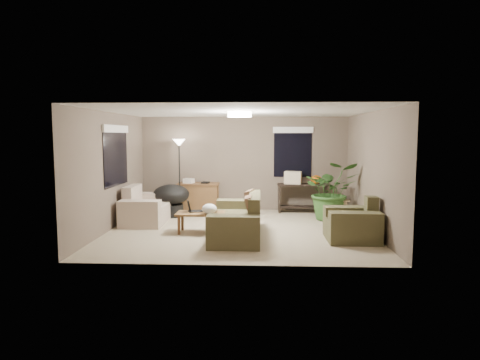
{
  "coord_description": "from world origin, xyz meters",
  "views": [
    {
      "loc": [
        0.43,
        -8.95,
        2.01
      ],
      "look_at": [
        0.0,
        0.2,
        1.05
      ],
      "focal_mm": 32.0,
      "sensor_mm": 36.0,
      "label": 1
    }
  ],
  "objects_px": {
    "armchair": "(352,225)",
    "coffee_table": "(201,215)",
    "floor_lamp": "(179,151)",
    "desk": "(198,197)",
    "cat_scratching_post": "(344,212)",
    "houseplant": "(331,197)",
    "loveseat": "(146,209)",
    "console_table": "(302,196)",
    "papasan_chair": "(171,198)",
    "main_sofa": "(238,222)"
  },
  "relations": [
    {
      "from": "floor_lamp",
      "to": "coffee_table",
      "type": "bearing_deg",
      "value": -69.14
    },
    {
      "from": "cat_scratching_post",
      "to": "armchair",
      "type": "bearing_deg",
      "value": -96.37
    },
    {
      "from": "main_sofa",
      "to": "cat_scratching_post",
      "type": "bearing_deg",
      "value": 34.47
    },
    {
      "from": "floor_lamp",
      "to": "cat_scratching_post",
      "type": "height_order",
      "value": "floor_lamp"
    },
    {
      "from": "main_sofa",
      "to": "console_table",
      "type": "height_order",
      "value": "main_sofa"
    },
    {
      "from": "armchair",
      "to": "floor_lamp",
      "type": "height_order",
      "value": "floor_lamp"
    },
    {
      "from": "armchair",
      "to": "cat_scratching_post",
      "type": "height_order",
      "value": "armchair"
    },
    {
      "from": "coffee_table",
      "to": "floor_lamp",
      "type": "height_order",
      "value": "floor_lamp"
    },
    {
      "from": "coffee_table",
      "to": "papasan_chair",
      "type": "relative_size",
      "value": 0.89
    },
    {
      "from": "desk",
      "to": "cat_scratching_post",
      "type": "relative_size",
      "value": 2.2
    },
    {
      "from": "armchair",
      "to": "coffee_table",
      "type": "height_order",
      "value": "armchair"
    },
    {
      "from": "console_table",
      "to": "coffee_table",
      "type": "bearing_deg",
      "value": -133.48
    },
    {
      "from": "desk",
      "to": "papasan_chair",
      "type": "bearing_deg",
      "value": -126.95
    },
    {
      "from": "console_table",
      "to": "main_sofa",
      "type": "bearing_deg",
      "value": -118.87
    },
    {
      "from": "main_sofa",
      "to": "armchair",
      "type": "height_order",
      "value": "same"
    },
    {
      "from": "loveseat",
      "to": "houseplant",
      "type": "distance_m",
      "value": 4.38
    },
    {
      "from": "papasan_chair",
      "to": "houseplant",
      "type": "height_order",
      "value": "houseplant"
    },
    {
      "from": "main_sofa",
      "to": "floor_lamp",
      "type": "distance_m",
      "value": 3.33
    },
    {
      "from": "coffee_table",
      "to": "console_table",
      "type": "height_order",
      "value": "console_table"
    },
    {
      "from": "houseplant",
      "to": "cat_scratching_post",
      "type": "xyz_separation_m",
      "value": [
        0.29,
        -0.15,
        -0.33
      ]
    },
    {
      "from": "main_sofa",
      "to": "coffee_table",
      "type": "height_order",
      "value": "main_sofa"
    },
    {
      "from": "papasan_chair",
      "to": "armchair",
      "type": "bearing_deg",
      "value": -29.42
    },
    {
      "from": "papasan_chair",
      "to": "main_sofa",
      "type": "bearing_deg",
      "value": -49.26
    },
    {
      "from": "main_sofa",
      "to": "console_table",
      "type": "relative_size",
      "value": 1.69
    },
    {
      "from": "loveseat",
      "to": "console_table",
      "type": "height_order",
      "value": "loveseat"
    },
    {
      "from": "console_table",
      "to": "floor_lamp",
      "type": "bearing_deg",
      "value": -176.32
    },
    {
      "from": "loveseat",
      "to": "cat_scratching_post",
      "type": "bearing_deg",
      "value": 4.05
    },
    {
      "from": "papasan_chair",
      "to": "console_table",
      "type": "bearing_deg",
      "value": 12.27
    },
    {
      "from": "main_sofa",
      "to": "papasan_chair",
      "type": "xyz_separation_m",
      "value": [
        -1.78,
        2.06,
        0.17
      ]
    },
    {
      "from": "papasan_chair",
      "to": "floor_lamp",
      "type": "bearing_deg",
      "value": 77.09
    },
    {
      "from": "papasan_chair",
      "to": "floor_lamp",
      "type": "relative_size",
      "value": 0.59
    },
    {
      "from": "armchair",
      "to": "houseplant",
      "type": "height_order",
      "value": "houseplant"
    },
    {
      "from": "armchair",
      "to": "houseplant",
      "type": "relative_size",
      "value": 0.72
    },
    {
      "from": "desk",
      "to": "console_table",
      "type": "relative_size",
      "value": 0.85
    },
    {
      "from": "desk",
      "to": "armchair",
      "type": "bearing_deg",
      "value": -41.29
    },
    {
      "from": "loveseat",
      "to": "cat_scratching_post",
      "type": "height_order",
      "value": "loveseat"
    },
    {
      "from": "coffee_table",
      "to": "desk",
      "type": "xyz_separation_m",
      "value": [
        -0.41,
        2.49,
        0.02
      ]
    },
    {
      "from": "coffee_table",
      "to": "papasan_chair",
      "type": "distance_m",
      "value": 2.0
    },
    {
      "from": "desk",
      "to": "houseplant",
      "type": "distance_m",
      "value": 3.48
    },
    {
      "from": "armchair",
      "to": "desk",
      "type": "distance_m",
      "value": 4.54
    },
    {
      "from": "papasan_chair",
      "to": "desk",
      "type": "bearing_deg",
      "value": 53.05
    },
    {
      "from": "console_table",
      "to": "cat_scratching_post",
      "type": "distance_m",
      "value": 1.45
    },
    {
      "from": "houseplant",
      "to": "loveseat",
      "type": "bearing_deg",
      "value": -173.69
    },
    {
      "from": "floor_lamp",
      "to": "houseplant",
      "type": "relative_size",
      "value": 1.37
    },
    {
      "from": "loveseat",
      "to": "main_sofa",
      "type": "bearing_deg",
      "value": -30.79
    },
    {
      "from": "main_sofa",
      "to": "desk",
      "type": "distance_m",
      "value": 3.07
    },
    {
      "from": "loveseat",
      "to": "floor_lamp",
      "type": "xyz_separation_m",
      "value": [
        0.57,
        1.25,
        1.3
      ]
    },
    {
      "from": "armchair",
      "to": "papasan_chair",
      "type": "relative_size",
      "value": 0.89
    },
    {
      "from": "console_table",
      "to": "papasan_chair",
      "type": "xyz_separation_m",
      "value": [
        -3.31,
        -0.72,
        0.03
      ]
    },
    {
      "from": "papasan_chair",
      "to": "cat_scratching_post",
      "type": "height_order",
      "value": "papasan_chair"
    }
  ]
}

